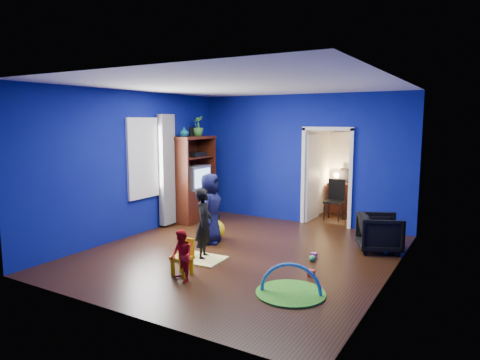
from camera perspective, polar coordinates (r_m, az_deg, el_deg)
The scene contains 33 objects.
floor at distance 7.61m, azimuth 0.01°, elevation -9.77°, with size 5.00×5.50×0.01m, color black.
ceiling at distance 7.27m, azimuth 0.01°, elevation 12.55°, with size 5.00×5.50×0.01m, color white.
wall_back at distance 9.76m, azimuth 8.22°, elevation 2.77°, with size 5.00×0.02×2.90m, color navy.
wall_front at distance 5.15m, azimuth -15.69°, elevation -2.03°, with size 5.00×0.02×2.90m, color navy.
wall_left at distance 8.83m, azimuth -14.14°, elevation 2.07°, with size 0.02×5.50×2.90m, color navy.
wall_right at distance 6.42m, azimuth 19.63°, elevation -0.26°, with size 0.02×5.50×2.90m, color navy.
alcove at distance 10.40m, azimuth 13.09°, elevation 1.85°, with size 1.00×1.75×2.50m, color silver, non-canonical shape.
armchair at distance 8.05m, azimuth 18.13°, elevation -6.72°, with size 0.71×0.73×0.67m, color black.
child_black at distance 7.22m, azimuth -4.83°, elevation -5.84°, with size 0.44×0.29×1.20m, color black.
child_navy at distance 8.11m, azimuth -4.02°, elevation -3.80°, with size 0.65×0.42×1.34m, color #0E1335.
toddler_red at distance 6.31m, azimuth -7.81°, elevation -9.98°, with size 0.37×0.29×0.76m, color #AD1216.
vase at distance 9.60m, azimuth -7.47°, elevation 6.39°, with size 0.21×0.21×0.22m, color #0C5A65.
potted_plant at distance 10.02m, azimuth -5.64°, elevation 7.18°, with size 0.26×0.26×0.46m, color #367E2E.
tv_armoire at distance 9.93m, azimuth -6.29°, elevation 0.16°, with size 0.58×1.14×1.96m, color #3A1609.
crt_tv at distance 9.90m, azimuth -6.11°, elevation 0.37°, with size 0.46×0.70×0.54m, color silver.
yellow_blanket at distance 7.30m, azimuth -5.23°, elevation -10.45°, with size 0.75×0.60×0.03m, color #F2E07A.
hopper_ball at distance 8.45m, azimuth -3.30°, elevation -6.64°, with size 0.38×0.38×0.38m, color yellow.
kid_chair at distance 6.59m, azimuth -7.74°, elevation -10.39°, with size 0.28×0.28×0.50m, color yellow.
play_mat at distance 5.98m, azimuth 6.76°, elevation -14.74°, with size 0.94×0.94×0.03m, color #359120.
toy_arch at distance 5.98m, azimuth 6.77°, elevation -14.68°, with size 0.84×0.84×0.05m, color #3F8CD8.
window_left at distance 9.06m, azimuth -12.54°, elevation 2.90°, with size 0.03×0.95×1.55m, color white.
curtain at distance 9.42m, azimuth -9.70°, elevation 1.33°, with size 0.14×0.42×2.40m, color slate.
doorway at distance 9.60m, azimuth 11.48°, elevation 0.20°, with size 1.16×0.10×2.10m, color white.
study_desk at distance 11.12m, azimuth 13.93°, elevation -2.35°, with size 0.88×0.44×0.75m, color #3D140A.
desk_monitor at distance 11.15m, azimuth 14.20°, elevation 0.66°, with size 0.40×0.05×0.32m, color black.
desk_lamp at distance 11.18m, azimuth 12.74°, elevation 0.62°, with size 0.14×0.14×0.14m, color #FFD88C.
folding_chair at distance 10.20m, azimuth 12.40°, elevation -2.73°, with size 0.40×0.40×0.92m, color black.
book_shelf at distance 11.06m, azimuth 14.38°, elevation 6.16°, with size 0.88×0.24×0.04m, color white.
toy_0 at distance 6.63m, azimuth 9.49°, elevation -12.15°, with size 0.10×0.08×0.10m, color red.
toy_1 at distance 8.00m, azimuth 18.83°, elevation -8.91°, with size 0.11×0.11×0.11m, color #2689D9.
toy_2 at distance 7.34m, azimuth -8.41°, elevation -10.12°, with size 0.10×0.08×0.10m, color #F4A30C.
toy_3 at distance 7.29m, azimuth 9.62°, elevation -10.24°, with size 0.11×0.11×0.11m, color green.
toy_4 at distance 7.44m, azimuth 9.81°, elevation -9.90°, with size 0.10×0.08×0.10m, color #CB4CA3.
Camera 1 is at (3.67, -6.25, 2.31)m, focal length 32.00 mm.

